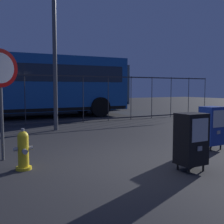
% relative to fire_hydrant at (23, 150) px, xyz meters
% --- Properties ---
extents(ground_plane, '(60.00, 60.00, 0.00)m').
position_rel_fire_hydrant_xyz_m(ground_plane, '(1.85, -0.59, -0.35)').
color(ground_plane, '#262628').
extents(fire_hydrant, '(0.33, 0.31, 0.75)m').
position_rel_fire_hydrant_xyz_m(fire_hydrant, '(0.00, 0.00, 0.00)').
color(fire_hydrant, yellow).
rests_on(fire_hydrant, ground_plane).
extents(newspaper_box_primary, '(0.48, 0.42, 1.02)m').
position_rel_fire_hydrant_xyz_m(newspaper_box_primary, '(4.26, -0.46, 0.22)').
color(newspaper_box_primary, black).
rests_on(newspaper_box_primary, ground_plane).
extents(newspaper_box_secondary, '(0.48, 0.42, 1.02)m').
position_rel_fire_hydrant_xyz_m(newspaper_box_secondary, '(2.57, -1.49, 0.22)').
color(newspaper_box_secondary, black).
rests_on(newspaper_box_secondary, ground_plane).
extents(stop_sign, '(0.71, 0.31, 2.23)m').
position_rel_fire_hydrant_xyz_m(stop_sign, '(-0.23, 0.85, 1.25)').
color(stop_sign, '#4C4F54').
rests_on(stop_sign, ground_plane).
extents(fence_barrier, '(18.03, 0.04, 2.00)m').
position_rel_fire_hydrant_xyz_m(fence_barrier, '(1.85, 5.83, 0.67)').
color(fence_barrier, '#2D2D33').
rests_on(fence_barrier, ground_plane).
extents(bus_near, '(10.58, 3.06, 3.00)m').
position_rel_fire_hydrant_xyz_m(bus_near, '(1.63, 8.83, 1.36)').
color(bus_near, '#19519E').
rests_on(bus_near, ground_plane).
extents(bus_far, '(10.65, 3.36, 3.00)m').
position_rel_fire_hydrant_xyz_m(bus_far, '(4.07, 12.54, 1.36)').
color(bus_far, '#4C5156').
rests_on(bus_far, ground_plane).
extents(street_light_near_right, '(0.32, 0.32, 7.11)m').
position_rel_fire_hydrant_xyz_m(street_light_near_right, '(1.96, 4.29, 3.77)').
color(street_light_near_right, '#4C4F54').
rests_on(street_light_near_right, ground_plane).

